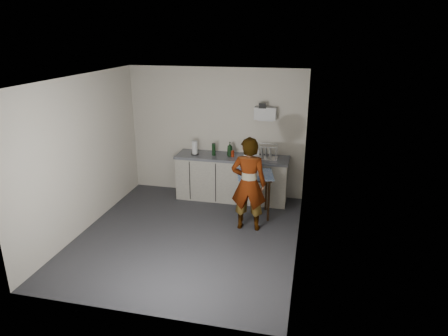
% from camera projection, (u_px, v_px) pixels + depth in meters
% --- Properties ---
extents(ground, '(4.00, 4.00, 0.00)m').
position_uv_depth(ground, '(188.00, 236.00, 6.70)').
color(ground, '#2A2B30').
rests_on(ground, ground).
extents(wall_back, '(3.60, 0.02, 2.60)m').
position_uv_depth(wall_back, '(216.00, 132.00, 8.11)').
color(wall_back, beige).
rests_on(wall_back, ground).
extents(wall_right, '(0.02, 4.00, 2.60)m').
position_uv_depth(wall_right, '(301.00, 171.00, 5.90)').
color(wall_right, beige).
rests_on(wall_right, ground).
extents(wall_left, '(0.02, 4.00, 2.60)m').
position_uv_depth(wall_left, '(83.00, 155.00, 6.65)').
color(wall_left, beige).
rests_on(wall_left, ground).
extents(ceiling, '(3.60, 4.00, 0.01)m').
position_uv_depth(ceiling, '(183.00, 79.00, 5.85)').
color(ceiling, white).
rests_on(ceiling, wall_back).
extents(kitchen_counter, '(2.24, 0.62, 0.91)m').
position_uv_depth(kitchen_counter, '(232.00, 179.00, 8.04)').
color(kitchen_counter, black).
rests_on(kitchen_counter, ground).
extents(wall_shelf, '(0.42, 0.18, 0.37)m').
position_uv_depth(wall_shelf, '(265.00, 114.00, 7.68)').
color(wall_shelf, white).
rests_on(wall_shelf, ground).
extents(side_table, '(0.75, 0.75, 0.82)m').
position_uv_depth(side_table, '(255.00, 179.00, 7.23)').
color(side_table, '#331E0B').
rests_on(side_table, ground).
extents(standing_man, '(0.61, 0.42, 1.64)m').
position_uv_depth(standing_man, '(249.00, 184.00, 6.70)').
color(standing_man, '#B2A593').
rests_on(standing_man, ground).
extents(soap_bottle, '(0.15, 0.15, 0.29)m').
position_uv_depth(soap_bottle, '(230.00, 149.00, 7.84)').
color(soap_bottle, black).
rests_on(soap_bottle, kitchen_counter).
extents(soda_can, '(0.07, 0.07, 0.12)m').
position_uv_depth(soda_can, '(233.00, 154.00, 7.84)').
color(soda_can, '#B52E12').
rests_on(soda_can, kitchen_counter).
extents(dark_bottle, '(0.07, 0.07, 0.25)m').
position_uv_depth(dark_bottle, '(214.00, 149.00, 7.90)').
color(dark_bottle, black).
rests_on(dark_bottle, kitchen_counter).
extents(paper_towel, '(0.16, 0.16, 0.28)m').
position_uv_depth(paper_towel, '(195.00, 148.00, 7.95)').
color(paper_towel, black).
rests_on(paper_towel, kitchen_counter).
extents(dish_rack, '(0.40, 0.30, 0.28)m').
position_uv_depth(dish_rack, '(267.00, 156.00, 7.70)').
color(dish_rack, silver).
rests_on(dish_rack, kitchen_counter).
extents(bakery_box, '(0.34, 0.34, 0.39)m').
position_uv_depth(bakery_box, '(252.00, 168.00, 7.20)').
color(bakery_box, white).
rests_on(bakery_box, side_table).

